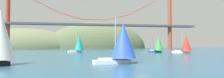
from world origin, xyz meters
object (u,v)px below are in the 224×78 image
object	(u,v)px
sailboat_scarlet_sail	(185,43)
sailboat_blue_spinnaker	(122,42)
sailboat_teal_sail	(79,43)
channel_buoy	(114,53)
sailboat_green_sail	(158,44)

from	to	relation	value
sailboat_scarlet_sail	sailboat_blue_spinnaker	bearing A→B (deg)	-134.66
sailboat_scarlet_sail	sailboat_teal_sail	xyz separation A→B (m)	(-41.68, 12.90, 0.24)
sailboat_scarlet_sail	sailboat_teal_sail	bearing A→B (deg)	162.80
sailboat_blue_spinnaker	channel_buoy	world-z (taller)	sailboat_blue_spinnaker
sailboat_teal_sail	sailboat_green_sail	bearing A→B (deg)	-13.52
sailboat_blue_spinnaker	sailboat_scarlet_sail	world-z (taller)	sailboat_blue_spinnaker
sailboat_blue_spinnaker	sailboat_teal_sail	bearing A→B (deg)	99.92
sailboat_blue_spinnaker	sailboat_green_sail	distance (m)	45.93
sailboat_green_sail	channel_buoy	distance (m)	21.04
sailboat_blue_spinnaker	sailboat_scarlet_sail	bearing A→B (deg)	45.34
sailboat_green_sail	sailboat_scarlet_sail	world-z (taller)	sailboat_scarlet_sail
sailboat_teal_sail	channel_buoy	distance (m)	19.33
sailboat_blue_spinnaker	channel_buoy	size ratio (longest dim) A/B	3.14
sailboat_teal_sail	sailboat_blue_spinnaker	bearing A→B (deg)	-80.08
sailboat_scarlet_sail	sailboat_teal_sail	world-z (taller)	sailboat_teal_sail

